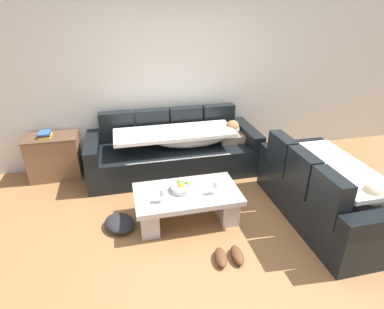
% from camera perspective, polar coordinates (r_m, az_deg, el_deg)
% --- Properties ---
extents(ground_plane, '(14.00, 14.00, 0.00)m').
position_cam_1_polar(ground_plane, '(3.60, 3.71, -14.82)').
color(ground_plane, olive).
extents(back_wall, '(9.00, 0.10, 2.70)m').
position_cam_1_polar(back_wall, '(4.92, -3.19, 14.20)').
color(back_wall, beige).
rests_on(back_wall, ground_plane).
extents(couch_along_wall, '(2.48, 0.92, 0.88)m').
position_cam_1_polar(couch_along_wall, '(4.74, -2.80, 0.68)').
color(couch_along_wall, black).
rests_on(couch_along_wall, ground_plane).
extents(couch_near_window, '(0.92, 1.83, 0.88)m').
position_cam_1_polar(couch_near_window, '(4.02, 23.09, -6.39)').
color(couch_near_window, black).
rests_on(couch_near_window, ground_plane).
extents(coffee_table, '(1.20, 0.68, 0.38)m').
position_cam_1_polar(coffee_table, '(3.72, -0.90, -8.57)').
color(coffee_table, '#B5ADAF').
rests_on(coffee_table, ground_plane).
extents(fruit_bowl, '(0.28, 0.28, 0.10)m').
position_cam_1_polar(fruit_bowl, '(3.65, -1.60, -5.88)').
color(fruit_bowl, silver).
rests_on(fruit_bowl, coffee_table).
extents(wine_glass_near_left, '(0.07, 0.07, 0.17)m').
position_cam_1_polar(wine_glass_near_left, '(3.42, -5.36, -6.89)').
color(wine_glass_near_left, silver).
rests_on(wine_glass_near_left, coffee_table).
extents(wine_glass_near_right, '(0.07, 0.07, 0.17)m').
position_cam_1_polar(wine_glass_near_right, '(3.56, 4.20, -5.46)').
color(wine_glass_near_right, silver).
rests_on(wine_glass_near_right, coffee_table).
extents(open_magazine, '(0.29, 0.23, 0.01)m').
position_cam_1_polar(open_magazine, '(3.73, 4.77, -5.93)').
color(open_magazine, white).
rests_on(open_magazine, coffee_table).
extents(side_cabinet, '(0.72, 0.44, 0.64)m').
position_cam_1_polar(side_cabinet, '(4.99, -23.56, -0.34)').
color(side_cabinet, brown).
rests_on(side_cabinet, ground_plane).
extents(book_stack_on_cabinet, '(0.17, 0.23, 0.07)m').
position_cam_1_polar(book_stack_on_cabinet, '(4.86, -25.05, 3.28)').
color(book_stack_on_cabinet, gold).
rests_on(book_stack_on_cabinet, side_cabinet).
extents(pair_of_shoes, '(0.32, 0.29, 0.09)m').
position_cam_1_polar(pair_of_shoes, '(3.34, 6.68, -17.76)').
color(pair_of_shoes, '#59331E').
rests_on(pair_of_shoes, ground_plane).
extents(crumpled_garment, '(0.47, 0.50, 0.12)m').
position_cam_1_polar(crumpled_garment, '(3.79, -12.91, -11.98)').
color(crumpled_garment, '#232328').
rests_on(crumpled_garment, ground_plane).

